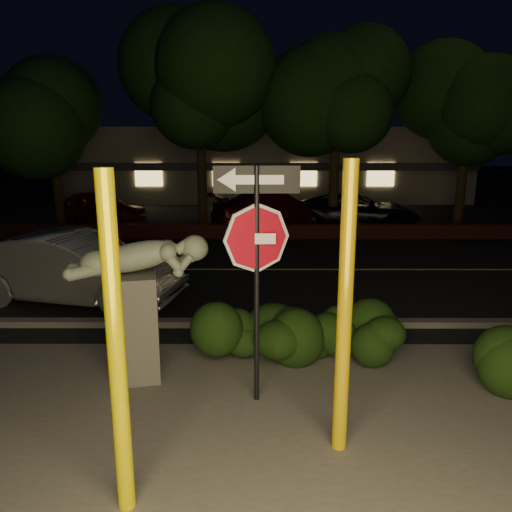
{
  "coord_description": "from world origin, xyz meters",
  "views": [
    {
      "loc": [
        -0.38,
        -6.06,
        3.54
      ],
      "look_at": [
        -0.4,
        1.99,
        1.6
      ],
      "focal_mm": 35.0,
      "sensor_mm": 36.0,
      "label": 1
    }
  ],
  "objects_px": {
    "parked_car_darkred": "(277,210)",
    "signpost": "(257,239)",
    "sculpture": "(137,294)",
    "silver_sedan": "(75,268)",
    "parked_car_red": "(99,207)",
    "yellow_pole_left": "(117,352)",
    "yellow_pole_right": "(345,313)",
    "parked_car_dark": "(356,211)"
  },
  "relations": [
    {
      "from": "sculpture",
      "to": "parked_car_darkred",
      "type": "height_order",
      "value": "sculpture"
    },
    {
      "from": "yellow_pole_left",
      "to": "silver_sedan",
      "type": "height_order",
      "value": "yellow_pole_left"
    },
    {
      "from": "sculpture",
      "to": "silver_sedan",
      "type": "xyz_separation_m",
      "value": [
        -2.22,
        3.55,
        -0.57
      ]
    },
    {
      "from": "sculpture",
      "to": "parked_car_darkred",
      "type": "bearing_deg",
      "value": 67.53
    },
    {
      "from": "parked_car_red",
      "to": "parked_car_dark",
      "type": "relative_size",
      "value": 0.81
    },
    {
      "from": "yellow_pole_left",
      "to": "sculpture",
      "type": "relative_size",
      "value": 1.52
    },
    {
      "from": "parked_car_dark",
      "to": "yellow_pole_right",
      "type": "bearing_deg",
      "value": 178.52
    },
    {
      "from": "signpost",
      "to": "silver_sedan",
      "type": "relative_size",
      "value": 0.69
    },
    {
      "from": "signpost",
      "to": "silver_sedan",
      "type": "height_order",
      "value": "signpost"
    },
    {
      "from": "yellow_pole_right",
      "to": "signpost",
      "type": "height_order",
      "value": "yellow_pole_right"
    },
    {
      "from": "silver_sedan",
      "to": "parked_car_red",
      "type": "xyz_separation_m",
      "value": [
        -2.6,
        10.11,
        -0.09
      ]
    },
    {
      "from": "silver_sedan",
      "to": "parked_car_dark",
      "type": "height_order",
      "value": "silver_sedan"
    },
    {
      "from": "sculpture",
      "to": "parked_car_dark",
      "type": "height_order",
      "value": "sculpture"
    },
    {
      "from": "silver_sedan",
      "to": "parked_car_darkred",
      "type": "bearing_deg",
      "value": -15.55
    },
    {
      "from": "yellow_pole_right",
      "to": "sculpture",
      "type": "relative_size",
      "value": 1.54
    },
    {
      "from": "yellow_pole_right",
      "to": "silver_sedan",
      "type": "height_order",
      "value": "yellow_pole_right"
    },
    {
      "from": "yellow_pole_left",
      "to": "parked_car_red",
      "type": "height_order",
      "value": "yellow_pole_left"
    },
    {
      "from": "yellow_pole_right",
      "to": "parked_car_darkred",
      "type": "bearing_deg",
      "value": 90.73
    },
    {
      "from": "yellow_pole_right",
      "to": "signpost",
      "type": "distance_m",
      "value": 1.56
    },
    {
      "from": "yellow_pole_right",
      "to": "parked_car_dark",
      "type": "relative_size",
      "value": 0.69
    },
    {
      "from": "parked_car_darkred",
      "to": "signpost",
      "type": "bearing_deg",
      "value": 156.24
    },
    {
      "from": "yellow_pole_right",
      "to": "silver_sedan",
      "type": "relative_size",
      "value": 0.72
    },
    {
      "from": "yellow_pole_left",
      "to": "signpost",
      "type": "relative_size",
      "value": 1.03
    },
    {
      "from": "signpost",
      "to": "parked_car_darkred",
      "type": "bearing_deg",
      "value": 84.94
    },
    {
      "from": "yellow_pole_right",
      "to": "sculpture",
      "type": "xyz_separation_m",
      "value": [
        -2.68,
        1.72,
        -0.33
      ]
    },
    {
      "from": "sculpture",
      "to": "yellow_pole_left",
      "type": "bearing_deg",
      "value": -91.31
    },
    {
      "from": "signpost",
      "to": "parked_car_red",
      "type": "height_order",
      "value": "signpost"
    },
    {
      "from": "parked_car_red",
      "to": "parked_car_dark",
      "type": "height_order",
      "value": "parked_car_dark"
    },
    {
      "from": "signpost",
      "to": "parked_car_darkred",
      "type": "height_order",
      "value": "signpost"
    },
    {
      "from": "yellow_pole_left",
      "to": "parked_car_darkred",
      "type": "distance_m",
      "value": 15.14
    },
    {
      "from": "silver_sedan",
      "to": "parked_car_dark",
      "type": "relative_size",
      "value": 0.95
    },
    {
      "from": "signpost",
      "to": "yellow_pole_right",
      "type": "bearing_deg",
      "value": -49.72
    },
    {
      "from": "yellow_pole_right",
      "to": "parked_car_darkred",
      "type": "height_order",
      "value": "yellow_pole_right"
    },
    {
      "from": "yellow_pole_right",
      "to": "parked_car_dark",
      "type": "height_order",
      "value": "yellow_pole_right"
    },
    {
      "from": "parked_car_dark",
      "to": "yellow_pole_left",
      "type": "bearing_deg",
      "value": 171.44
    },
    {
      "from": "yellow_pole_left",
      "to": "parked_car_dark",
      "type": "height_order",
      "value": "yellow_pole_left"
    },
    {
      "from": "parked_car_red",
      "to": "yellow_pole_right",
      "type": "bearing_deg",
      "value": -131.5
    },
    {
      "from": "parked_car_red",
      "to": "silver_sedan",
      "type": "bearing_deg",
      "value": -143.09
    },
    {
      "from": "parked_car_red",
      "to": "yellow_pole_left",
      "type": "bearing_deg",
      "value": -139.61
    },
    {
      "from": "sculpture",
      "to": "parked_car_red",
      "type": "height_order",
      "value": "sculpture"
    },
    {
      "from": "sculpture",
      "to": "signpost",
      "type": "bearing_deg",
      "value": -31.59
    },
    {
      "from": "sculpture",
      "to": "parked_car_darkred",
      "type": "xyz_separation_m",
      "value": [
        2.5,
        12.3,
        -0.59
      ]
    }
  ]
}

